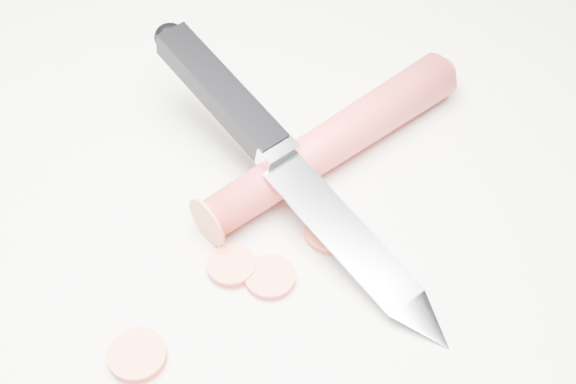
# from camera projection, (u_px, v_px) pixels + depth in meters

# --- Properties ---
(ground) EXTENTS (2.40, 2.40, 0.00)m
(ground) POSITION_uv_depth(u_px,v_px,m) (268.00, 226.00, 0.52)
(ground) COLOR silver
(ground) RESTS_ON ground
(carrot) EXTENTS (0.15, 0.19, 0.03)m
(carrot) POSITION_uv_depth(u_px,v_px,m) (332.00, 142.00, 0.54)
(carrot) COLOR red
(carrot) RESTS_ON ground
(carrot_slice_1) EXTENTS (0.03, 0.03, 0.01)m
(carrot_slice_1) POSITION_uv_depth(u_px,v_px,m) (232.00, 266.00, 0.49)
(carrot_slice_1) COLOR #E46B44
(carrot_slice_1) RESTS_ON ground
(carrot_slice_2) EXTENTS (0.04, 0.04, 0.01)m
(carrot_slice_2) POSITION_uv_depth(u_px,v_px,m) (332.00, 231.00, 0.51)
(carrot_slice_2) COLOR #E46B44
(carrot_slice_2) RESTS_ON ground
(carrot_slice_3) EXTENTS (0.03, 0.03, 0.01)m
(carrot_slice_3) POSITION_uv_depth(u_px,v_px,m) (137.00, 356.00, 0.45)
(carrot_slice_3) COLOR #E46B44
(carrot_slice_3) RESTS_ON ground
(carrot_slice_4) EXTENTS (0.03, 0.03, 0.01)m
(carrot_slice_4) POSITION_uv_depth(u_px,v_px,m) (270.00, 277.00, 0.49)
(carrot_slice_4) COLOR #E46B44
(carrot_slice_4) RESTS_ON ground
(kitchen_knife) EXTENTS (0.24, 0.19, 0.07)m
(kitchen_knife) POSITION_uv_depth(u_px,v_px,m) (294.00, 168.00, 0.50)
(kitchen_knife) COLOR silver
(kitchen_knife) RESTS_ON ground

